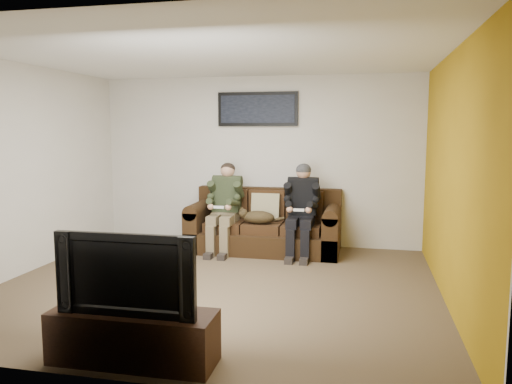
% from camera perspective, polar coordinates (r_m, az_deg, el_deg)
% --- Properties ---
extents(floor, '(5.00, 5.00, 0.00)m').
position_cam_1_polar(floor, '(5.87, -4.49, -10.65)').
color(floor, brown).
rests_on(floor, ground).
extents(ceiling, '(5.00, 5.00, 0.00)m').
position_cam_1_polar(ceiling, '(5.64, -4.76, 15.36)').
color(ceiling, silver).
rests_on(ceiling, ground).
extents(wall_back, '(5.00, 0.00, 5.00)m').
position_cam_1_polar(wall_back, '(7.78, 0.25, 3.55)').
color(wall_back, beige).
rests_on(wall_back, ground).
extents(wall_front, '(5.00, 0.00, 5.00)m').
position_cam_1_polar(wall_front, '(3.53, -15.38, -1.14)').
color(wall_front, beige).
rests_on(wall_front, ground).
extents(wall_left, '(0.00, 4.50, 4.50)m').
position_cam_1_polar(wall_left, '(6.78, -25.30, 2.31)').
color(wall_left, beige).
rests_on(wall_left, ground).
extents(wall_right, '(0.00, 4.50, 4.50)m').
position_cam_1_polar(wall_right, '(5.43, 21.50, 1.45)').
color(wall_right, beige).
rests_on(wall_right, ground).
extents(accent_wall_right, '(0.00, 4.50, 4.50)m').
position_cam_1_polar(accent_wall_right, '(5.43, 21.39, 1.46)').
color(accent_wall_right, '#B08511').
rests_on(accent_wall_right, ground).
extents(sofa, '(2.21, 0.95, 0.90)m').
position_cam_1_polar(sofa, '(7.46, 1.04, -4.06)').
color(sofa, black).
rests_on(sofa, ground).
extents(throw_pillow, '(0.42, 0.20, 0.42)m').
position_cam_1_polar(throw_pillow, '(7.44, 1.11, -1.72)').
color(throw_pillow, tan).
rests_on(throw_pillow, sofa).
extents(throw_blanket, '(0.45, 0.22, 0.08)m').
position_cam_1_polar(throw_blanket, '(7.79, -3.37, 0.60)').
color(throw_blanket, '#C3B88F').
rests_on(throw_blanket, sofa).
extents(person_left, '(0.51, 0.87, 1.30)m').
position_cam_1_polar(person_left, '(7.35, -3.58, -1.16)').
color(person_left, '#746549').
rests_on(person_left, sofa).
extents(person_right, '(0.51, 0.86, 1.31)m').
position_cam_1_polar(person_right, '(7.12, 5.25, -1.41)').
color(person_right, black).
rests_on(person_right, sofa).
extents(cat, '(0.66, 0.26, 0.24)m').
position_cam_1_polar(cat, '(7.18, 0.13, -2.86)').
color(cat, '#4B391D').
rests_on(cat, sofa).
extents(framed_poster, '(1.25, 0.05, 0.52)m').
position_cam_1_polar(framed_poster, '(7.74, 0.18, 9.45)').
color(framed_poster, black).
rests_on(framed_poster, wall_back).
extents(tv_stand, '(1.30, 0.43, 0.41)m').
position_cam_1_polar(tv_stand, '(4.12, -13.84, -15.76)').
color(tv_stand, '#331D11').
rests_on(tv_stand, ground).
extents(television, '(1.10, 0.16, 0.63)m').
position_cam_1_polar(television, '(3.95, -14.07, -8.80)').
color(television, black).
rests_on(television, tv_stand).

